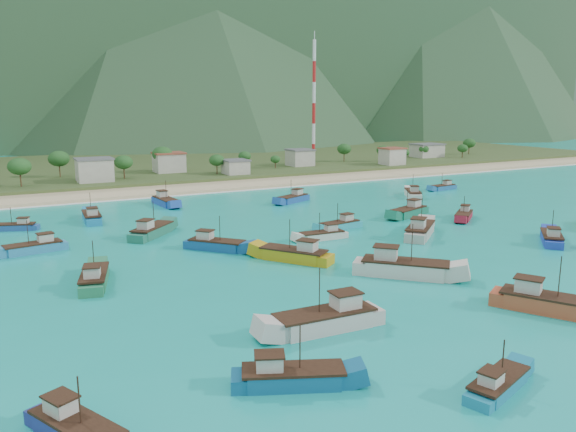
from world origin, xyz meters
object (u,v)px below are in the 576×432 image
boat_16 (443,188)px  radio_tower (314,103)px  boat_7 (293,199)px  boat_21 (409,212)px  boat_25 (420,231)px  boat_12 (340,226)px  boat_5 (94,279)px  boat_23 (92,218)px  boat_1 (548,304)px  boat_9 (16,227)px  boat_0 (327,321)px  boat_11 (165,202)px  boat_4 (152,232)px  boat_2 (295,255)px  boat_6 (403,269)px  boat_22 (34,248)px  boat_17 (216,245)px  boat_24 (291,378)px  boat_8 (498,386)px  boat_10 (464,216)px  boat_27 (323,236)px  boat_3 (552,239)px  boat_28 (413,194)px

boat_16 → radio_tower: bearing=-1.9°
boat_7 → boat_21: bearing=-178.3°
boat_25 → boat_12: bearing=179.4°
boat_5 → boat_23: boat_5 is taller
radio_tower → boat_7: bearing=-124.4°
boat_1 → boat_9: boat_1 is taller
boat_0 → boat_11: boat_0 is taller
boat_1 → boat_4: bearing=-92.1°
boat_2 → boat_9: bearing=94.6°
boat_2 → boat_21: boat_2 is taller
boat_6 → boat_22: boat_6 is taller
boat_9 → boat_17: bearing=-117.5°
boat_17 → boat_0: bearing=45.8°
boat_6 → boat_23: 68.69m
boat_21 → boat_23: (-62.11, 26.70, -0.06)m
boat_1 → boat_24: (-35.17, -1.35, -0.25)m
boat_5 → boat_8: boat_5 is taller
boat_2 → boat_5: 29.78m
boat_8 → boat_10: size_ratio=0.96×
boat_21 → boat_27: bearing=89.4°
boat_2 → boat_21: bearing=-9.0°
boat_16 → boat_24: 121.45m
boat_12 → boat_2: bearing=120.0°
boat_17 → boat_22: size_ratio=0.96×
radio_tower → boat_16: (5.24, -63.96, -23.68)m
boat_3 → boat_12: 37.99m
boat_24 → boat_3: bearing=133.3°
boat_22 → boat_28: boat_28 is taller
radio_tower → boat_23: 112.51m
boat_16 → boat_9: bearing=83.5°
boat_3 → boat_22: (-81.21, 35.75, -0.04)m
boat_3 → boat_6: size_ratio=0.78×
boat_12 → boat_27: 9.19m
boat_3 → boat_7: boat_3 is taller
boat_0 → boat_23: bearing=12.6°
boat_0 → boat_3: boat_0 is taller
boat_5 → boat_27: size_ratio=1.23×
boat_22 → boat_25: (64.06, -20.95, 0.28)m
boat_3 → boat_4: bearing=-164.3°
boat_6 → boat_24: bearing=-10.0°
boat_6 → boat_7: 62.98m
boat_5 → boat_6: boat_6 is taller
boat_25 → boat_27: (-17.13, 6.44, -0.38)m
boat_4 → boat_3: bearing=12.1°
boat_1 → boat_3: size_ratio=1.30×
boat_21 → boat_0: bearing=113.3°
boat_6 → boat_21: (29.13, 33.56, -0.25)m
boat_8 → boat_25: size_ratio=0.72×
boat_2 → boat_27: bearing=6.4°
boat_17 → boat_12: bearing=145.1°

